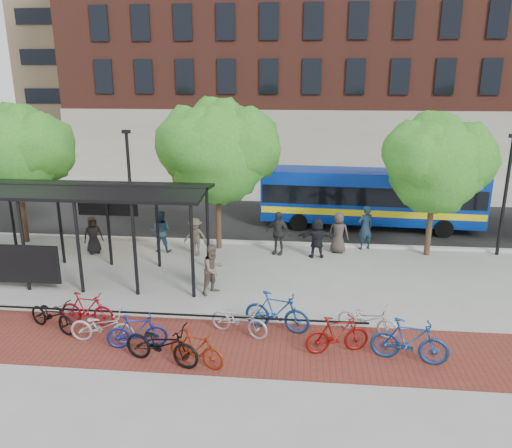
# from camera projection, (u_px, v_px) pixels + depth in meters

# --- Properties ---
(ground) EXTENTS (160.00, 160.00, 0.00)m
(ground) POSITION_uv_depth(u_px,v_px,m) (283.00, 279.00, 18.79)
(ground) COLOR #9E9E99
(ground) RESTS_ON ground
(asphalt_street) EXTENTS (160.00, 8.00, 0.01)m
(asphalt_street) POSITION_uv_depth(u_px,v_px,m) (290.00, 220.00, 26.41)
(asphalt_street) COLOR black
(asphalt_street) RESTS_ON ground
(curb) EXTENTS (160.00, 0.25, 0.12)m
(curb) POSITION_uv_depth(u_px,v_px,m) (287.00, 244.00, 22.58)
(curb) COLOR #B7B7B2
(curb) RESTS_ON ground
(brick_strip) EXTENTS (24.00, 3.00, 0.01)m
(brick_strip) POSITION_uv_depth(u_px,v_px,m) (204.00, 345.00, 14.21)
(brick_strip) COLOR maroon
(brick_strip) RESTS_ON ground
(bike_rack_rail) EXTENTS (12.00, 0.05, 0.95)m
(bike_rack_rail) POSITION_uv_depth(u_px,v_px,m) (168.00, 327.00, 15.19)
(bike_rack_rail) COLOR black
(bike_rack_rail) RESTS_ON ground
(building_brick) EXTENTS (55.00, 14.00, 20.00)m
(building_brick) POSITION_uv_depth(u_px,v_px,m) (425.00, 41.00, 39.77)
(building_brick) COLOR #5C2A20
(building_brick) RESTS_ON ground
(building_tower) EXTENTS (22.00, 22.00, 30.00)m
(building_tower) POSITION_uv_depth(u_px,v_px,m) (155.00, 2.00, 54.16)
(building_tower) COLOR #7A664C
(building_tower) RESTS_ON ground
(bus_shelter) EXTENTS (10.60, 3.07, 3.60)m
(bus_shelter) POSITION_uv_depth(u_px,v_px,m) (62.00, 200.00, 18.24)
(bus_shelter) COLOR black
(bus_shelter) RESTS_ON ground
(tree_a) EXTENTS (4.90, 4.00, 6.18)m
(tree_a) POSITION_uv_depth(u_px,v_px,m) (17.00, 150.00, 21.90)
(tree_a) COLOR #382619
(tree_a) RESTS_ON ground
(tree_b) EXTENTS (5.15, 4.20, 6.47)m
(tree_b) POSITION_uv_depth(u_px,v_px,m) (219.00, 147.00, 20.98)
(tree_b) COLOR #382619
(tree_b) RESTS_ON ground
(tree_c) EXTENTS (4.66, 3.80, 5.92)m
(tree_c) POSITION_uv_depth(u_px,v_px,m) (438.00, 160.00, 20.24)
(tree_c) COLOR #382619
(tree_c) RESTS_ON ground
(lamp_post_left) EXTENTS (0.35, 0.20, 5.12)m
(lamp_post_left) POSITION_uv_depth(u_px,v_px,m) (130.00, 184.00, 22.10)
(lamp_post_left) COLOR black
(lamp_post_left) RESTS_ON ground
(lamp_post_right) EXTENTS (0.35, 0.20, 5.12)m
(lamp_post_right) POSITION_uv_depth(u_px,v_px,m) (506.00, 192.00, 20.58)
(lamp_post_right) COLOR black
(lamp_post_right) RESTS_ON ground
(bus) EXTENTS (10.82, 3.03, 2.89)m
(bus) POSITION_uv_depth(u_px,v_px,m) (370.00, 195.00, 24.78)
(bus) COLOR #082D9E
(bus) RESTS_ON ground
(bike_0) EXTENTS (1.97, 1.37, 0.98)m
(bike_0) POSITION_uv_depth(u_px,v_px,m) (52.00, 315.00, 14.92)
(bike_0) COLOR black
(bike_0) RESTS_ON ground
(bike_1) EXTENTS (1.80, 0.67, 1.06)m
(bike_1) POSITION_uv_depth(u_px,v_px,m) (87.00, 309.00, 15.21)
(bike_1) COLOR maroon
(bike_1) RESTS_ON ground
(bike_2) EXTENTS (1.93, 0.72, 1.00)m
(bike_2) POSITION_uv_depth(u_px,v_px,m) (102.00, 326.00, 14.23)
(bike_2) COLOR #B2B2B5
(bike_2) RESTS_ON ground
(bike_3) EXTENTS (1.75, 0.79, 1.02)m
(bike_3) POSITION_uv_depth(u_px,v_px,m) (137.00, 331.00, 13.93)
(bike_3) COLOR navy
(bike_3) RESTS_ON ground
(bike_4) EXTENTS (2.29, 1.28, 1.14)m
(bike_4) POSITION_uv_depth(u_px,v_px,m) (162.00, 344.00, 13.15)
(bike_4) COLOR black
(bike_4) RESTS_ON ground
(bike_5) EXTENTS (1.71, 1.02, 1.00)m
(bike_5) POSITION_uv_depth(u_px,v_px,m) (196.00, 348.00, 13.08)
(bike_5) COLOR maroon
(bike_5) RESTS_ON ground
(bike_6) EXTENTS (1.97, 1.27, 0.98)m
(bike_6) POSITION_uv_depth(u_px,v_px,m) (239.00, 319.00, 14.65)
(bike_6) COLOR #AFAFB2
(bike_6) RESTS_ON ground
(bike_7) EXTENTS (2.11, 1.08, 1.22)m
(bike_7) POSITION_uv_depth(u_px,v_px,m) (277.00, 312.00, 14.86)
(bike_7) COLOR navy
(bike_7) RESTS_ON ground
(bike_9) EXTENTS (1.88, 0.97, 1.09)m
(bike_9) POSITION_uv_depth(u_px,v_px,m) (337.00, 335.00, 13.68)
(bike_9) COLOR maroon
(bike_9) RESTS_ON ground
(bike_10) EXTENTS (1.91, 1.27, 0.95)m
(bike_10) POSITION_uv_depth(u_px,v_px,m) (367.00, 319.00, 14.71)
(bike_10) COLOR #B5B6B8
(bike_10) RESTS_ON ground
(bike_11) EXTENTS (2.11, 0.97, 1.22)m
(bike_11) POSITION_uv_depth(u_px,v_px,m) (410.00, 341.00, 13.22)
(bike_11) COLOR navy
(bike_11) RESTS_ON ground
(pedestrian_0) EXTENTS (0.95, 0.87, 1.64)m
(pedestrian_0) POSITION_uv_depth(u_px,v_px,m) (93.00, 235.00, 21.34)
(pedestrian_0) COLOR black
(pedestrian_0) RESTS_ON ground
(pedestrian_2) EXTENTS (0.91, 0.72, 1.84)m
(pedestrian_2) POSITION_uv_depth(u_px,v_px,m) (160.00, 231.00, 21.49)
(pedestrian_2) COLOR #20384C
(pedestrian_2) RESTS_ON ground
(pedestrian_3) EXTENTS (1.18, 0.84, 1.66)m
(pedestrian_3) POSITION_uv_depth(u_px,v_px,m) (195.00, 237.00, 21.02)
(pedestrian_3) COLOR #4F463A
(pedestrian_3) RESTS_ON ground
(pedestrian_4) EXTENTS (1.19, 0.82, 1.88)m
(pedestrian_4) POSITION_uv_depth(u_px,v_px,m) (278.00, 233.00, 21.21)
(pedestrian_4) COLOR #2B2B2B
(pedestrian_4) RESTS_ON ground
(pedestrian_5) EXTENTS (1.63, 0.70, 1.70)m
(pedestrian_5) POSITION_uv_depth(u_px,v_px,m) (317.00, 238.00, 20.83)
(pedestrian_5) COLOR black
(pedestrian_5) RESTS_ON ground
(pedestrian_6) EXTENTS (0.98, 0.76, 1.78)m
(pedestrian_6) POSITION_uv_depth(u_px,v_px,m) (339.00, 233.00, 21.41)
(pedestrian_6) COLOR #3D3431
(pedestrian_6) RESTS_ON ground
(pedestrian_7) EXTENTS (0.85, 0.73, 1.97)m
(pedestrian_7) POSITION_uv_depth(u_px,v_px,m) (365.00, 228.00, 21.80)
(pedestrian_7) COLOR #1A2D3D
(pedestrian_7) RESTS_ON ground
(pedestrian_8) EXTENTS (1.07, 1.10, 1.78)m
(pedestrian_8) POSITION_uv_depth(u_px,v_px,m) (213.00, 269.00, 17.36)
(pedestrian_8) COLOR brown
(pedestrian_8) RESTS_ON ground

